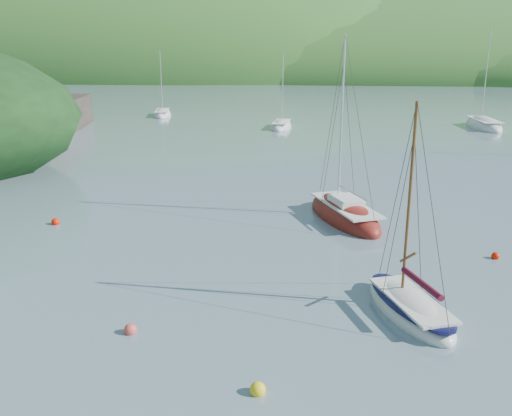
# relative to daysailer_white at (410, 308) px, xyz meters

# --- Properties ---
(ground) EXTENTS (700.00, 700.00, 0.00)m
(ground) POSITION_rel_daysailer_white_xyz_m (-5.75, -3.61, -0.20)
(ground) COLOR slate
(ground) RESTS_ON ground
(shoreline_hills) EXTENTS (690.00, 135.00, 56.00)m
(shoreline_hills) POSITION_rel_daysailer_white_xyz_m (-15.41, 168.81, -0.20)
(shoreline_hills) COLOR #2A6225
(shoreline_hills) RESTS_ON ground
(daysailer_white) EXTENTS (3.85, 5.82, 8.40)m
(daysailer_white) POSITION_rel_daysailer_white_xyz_m (0.00, 0.00, 0.00)
(daysailer_white) COLOR white
(daysailer_white) RESTS_ON ground
(sloop_red) EXTENTS (5.40, 7.87, 11.06)m
(sloop_red) POSITION_rel_daysailer_white_xyz_m (-2.22, 11.50, 0.01)
(sloop_red) COLOR maroon
(sloop_red) RESTS_ON ground
(distant_sloop_a) EXTENTS (2.55, 6.38, 8.95)m
(distant_sloop_a) POSITION_rel_daysailer_white_xyz_m (-8.84, 46.31, -0.04)
(distant_sloop_a) COLOR white
(distant_sloop_a) RESTS_ON ground
(distant_sloop_b) EXTENTS (3.80, 8.78, 12.17)m
(distant_sloop_b) POSITION_rel_daysailer_white_xyz_m (14.63, 49.34, -0.00)
(distant_sloop_b) COLOR white
(distant_sloop_b) RESTS_ON ground
(distant_sloop_c) EXTENTS (3.59, 6.80, 9.23)m
(distant_sloop_c) POSITION_rel_daysailer_white_xyz_m (-25.76, 55.15, -0.04)
(distant_sloop_c) COLOR white
(distant_sloop_c) RESTS_ON ground
(mooring_buoys) EXTENTS (23.34, 14.74, 0.47)m
(mooring_buoys) POSITION_rel_daysailer_white_xyz_m (-8.40, 0.75, -0.08)
(mooring_buoys) COLOR yellow
(mooring_buoys) RESTS_ON ground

